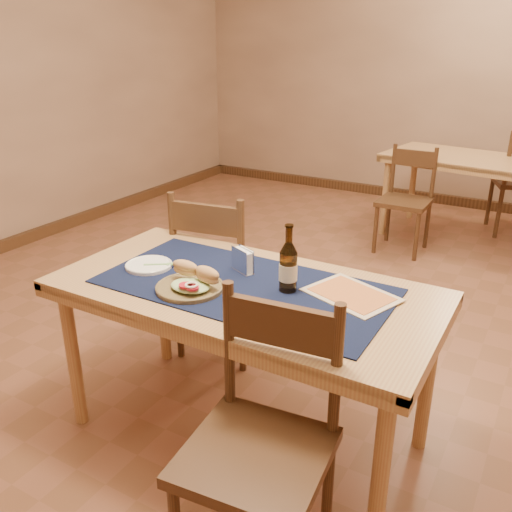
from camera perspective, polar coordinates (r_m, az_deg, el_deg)
The scene contains 14 objects.
room at distance 2.76m, azimuth 7.57°, elevation 15.51°, with size 6.04×7.04×2.84m.
main_table at distance 2.28m, azimuth -1.26°, elevation -5.08°, with size 1.60×0.80×0.75m.
placemat at distance 2.24m, azimuth -1.28°, elevation -3.13°, with size 1.20×0.60×0.01m, color #0E1334.
baseboard at distance 3.20m, azimuth 6.36°, elevation -9.21°, with size 6.00×7.00×0.10m.
back_table at distance 5.06m, azimuth 22.34°, elevation 8.61°, with size 1.63×0.99×0.75m.
chair_main_far at distance 3.00m, azimuth -3.77°, elevation -1.54°, with size 0.51×0.51×0.97m.
chair_main_near at distance 1.84m, azimuth 0.56°, elevation -18.92°, with size 0.49×0.49×0.96m.
chair_back_near at distance 4.73m, azimuth 15.51°, elevation 5.88°, with size 0.40×0.40×0.87m.
sandwich_plate at distance 2.20m, azimuth -6.81°, elevation -2.87°, with size 0.28×0.28×0.11m.
side_plate at distance 2.46m, azimuth -11.22°, elevation -0.92°, with size 0.21×0.21×0.02m.
fork at distance 2.44m, azimuth -9.94°, elevation -0.85°, with size 0.12×0.09×0.00m.
beer_bottle at distance 2.16m, azimuth 3.41°, elevation -1.13°, with size 0.07×0.07×0.28m.
napkin_holder at distance 2.35m, azimuth -1.41°, elevation -0.50°, with size 0.13×0.09×0.11m.
menu_card at distance 2.18m, azimuth 10.00°, elevation -4.02°, with size 0.40×0.35×0.01m.
Camera 1 is at (1.06, -2.53, 1.71)m, focal length 38.00 mm.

